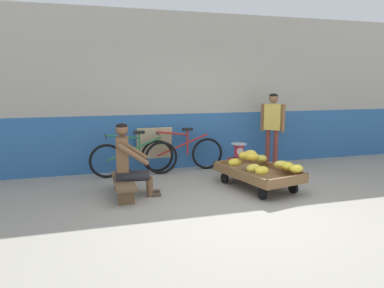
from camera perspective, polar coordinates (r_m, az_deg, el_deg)
ground_plane at (r=5.01m, az=8.08°, el=-10.65°), size 80.00×80.00×0.00m
back_wall at (r=7.38m, az=-0.85°, el=8.35°), size 16.00×0.30×3.11m
banana_cart at (r=6.05m, az=10.45°, el=-4.75°), size 1.14×1.59×0.36m
banana_pile at (r=5.92m, az=11.19°, el=-2.90°), size 1.00×1.07×0.25m
low_bench at (r=5.64m, az=-10.91°, el=-6.26°), size 0.31×1.10×0.27m
vendor_seated at (r=5.55m, az=-10.13°, el=-2.58°), size 0.71×0.53×1.14m
plastic_crate at (r=6.96m, az=7.46°, el=-3.51°), size 0.36×0.28×0.30m
weighing_scale at (r=6.90m, az=7.52°, el=-1.06°), size 0.30×0.30×0.29m
bicycle_near_left at (r=6.76m, az=-9.24°, el=-2.18°), size 1.66×0.48×0.86m
bicycle_far_left at (r=7.11m, az=-1.55°, el=-1.48°), size 1.66×0.48×0.86m
sign_board at (r=7.15m, az=-6.09°, el=-0.78°), size 0.70×0.25×0.88m
customer_adult at (r=7.39m, az=12.79°, el=3.42°), size 0.39×0.36×1.53m
shopping_bag at (r=6.71m, az=9.95°, el=-4.35°), size 0.18×0.12×0.24m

